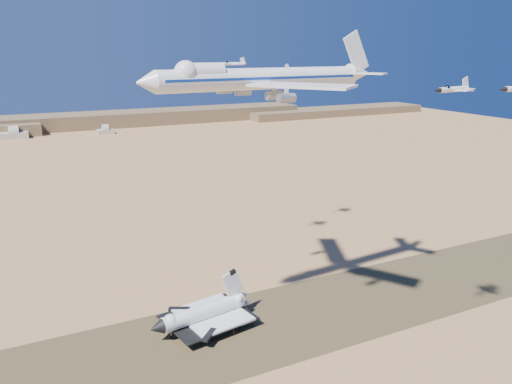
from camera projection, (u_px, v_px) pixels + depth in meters
name	position (u px, v px, depth m)	size (l,w,h in m)	color
ground	(233.00, 333.00, 176.42)	(1200.00, 1200.00, 0.00)	tan
runway	(233.00, 333.00, 176.41)	(600.00, 50.00, 0.06)	brown
ridgeline	(118.00, 121.00, 657.29)	(960.00, 90.00, 18.00)	#7E6446
hangars	(10.00, 136.00, 560.84)	(200.50, 29.50, 30.00)	#BCB8A7
shuttle	(203.00, 314.00, 179.08)	(39.36, 28.46, 19.36)	silver
carrier_747	(257.00, 79.00, 159.43)	(87.28, 67.40, 21.73)	white
crew_a	(234.00, 332.00, 175.70)	(0.65, 0.43, 1.78)	#D75D0C
crew_b	(234.00, 328.00, 178.04)	(0.78, 0.45, 1.60)	#D75D0C
crew_c	(230.00, 327.00, 178.38)	(1.09, 0.56, 1.86)	#D75D0C
chase_jet_a	(453.00, 89.00, 134.06)	(15.96, 9.01, 4.01)	white
chase_jet_c	(232.00, 64.00, 211.18)	(13.90, 7.40, 3.46)	white
chase_jet_d	(278.00, 70.00, 238.31)	(13.93, 7.45, 3.47)	white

